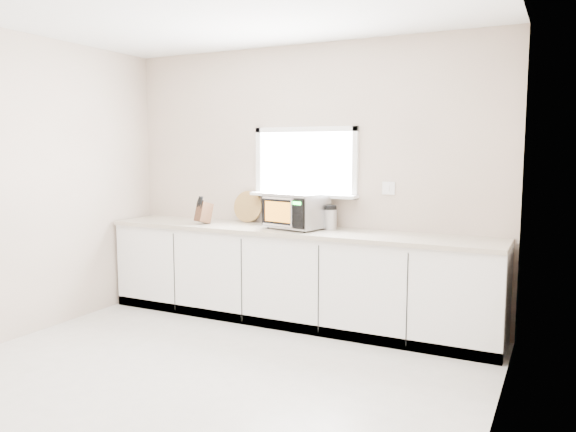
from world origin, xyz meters
The scene contains 8 objects.
ground centered at (0.00, 0.00, 0.00)m, with size 4.00×4.00×0.00m, color beige.
back_wall centered at (0.00, 2.00, 1.36)m, with size 4.00×0.17×2.70m.
cabinets centered at (0.00, 1.70, 0.44)m, with size 3.92×0.60×0.88m, color white.
countertop centered at (0.00, 1.69, 0.90)m, with size 3.92×0.64×0.04m, color #BFB29D.
microwave centered at (0.02, 1.73, 1.10)m, with size 0.61×0.52×0.34m.
knife_block centered at (-0.97, 1.61, 1.04)m, with size 0.13×0.21×0.29m.
cutting_board centered at (-0.64, 1.94, 1.08)m, with size 0.33×0.33×0.02m, color #A3783F.
coffee_grinder centered at (0.33, 1.82, 1.04)m, with size 0.16×0.16×0.24m.
Camera 1 is at (2.34, -3.10, 1.68)m, focal length 35.00 mm.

